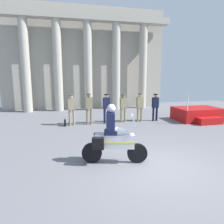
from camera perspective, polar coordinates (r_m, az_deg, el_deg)
name	(u,v)px	position (r m, az deg, el deg)	size (l,w,h in m)	color
ground_plane	(157,167)	(6.62, 12.29, -14.76)	(28.74, 28.74, 0.00)	slate
colonnade_backdrop	(87,57)	(17.53, -6.99, 15.03)	(13.56, 1.51, 8.38)	#A49F91
reviewing_stand	(198,114)	(13.92, 22.74, -0.59)	(2.71, 2.38, 1.69)	#B71414
officer_in_row_0	(71,107)	(11.65, -11.19, 1.25)	(0.39, 0.25, 1.72)	gray
officer_in_row_1	(89,106)	(11.71, -6.40, 1.58)	(0.39, 0.25, 1.77)	#7A7056
officer_in_row_2	(106,106)	(11.89, -1.56, 1.62)	(0.39, 0.25, 1.73)	#141938
officer_in_row_3	(123,106)	(12.25, 3.13, 1.73)	(0.39, 0.25, 1.68)	#847A5B
officer_in_row_4	(140,105)	(12.54, 7.73, 1.92)	(0.39, 0.25, 1.71)	#847A5B
officer_in_row_5	(155,105)	(12.85, 11.93, 1.88)	(0.39, 0.25, 1.67)	black
motorcycle_with_rider	(112,139)	(6.52, 0.09, -7.43)	(2.05, 0.88, 1.90)	black
briefcase_on_ground	(65,123)	(11.72, -12.94, -2.93)	(0.10, 0.32, 0.36)	black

